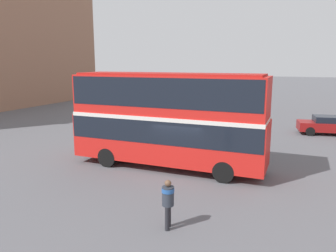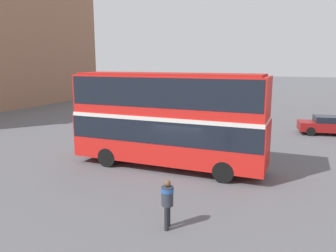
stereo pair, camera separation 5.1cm
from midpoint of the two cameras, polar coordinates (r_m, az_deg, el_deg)
The scene contains 6 objects.
ground_plane at distance 16.67m, azimuth 2.53°, elevation -8.01°, with size 240.00×240.00×0.00m, color #5B5B60.
double_decker_bus at distance 16.77m, azimuth 0.09°, elevation 1.99°, with size 10.03×2.58×4.91m.
pedestrian_foreground at distance 10.97m, azimuth 0.02°, elevation -12.61°, with size 0.49×0.49×1.69m.
parked_car_kerb_near at distance 27.75m, azimuth 25.96°, elevation 0.16°, with size 4.21×2.41×1.42m.
parked_car_kerb_far at distance 33.14m, azimuth 9.67°, elevation 2.84°, with size 4.46×2.62×1.62m.
parked_car_side_street at distance 27.89m, azimuth 7.20°, elevation 1.24°, with size 4.27×2.22×1.44m.
Camera 2 is at (5.34, -14.83, 5.44)m, focal length 35.00 mm.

